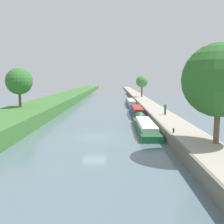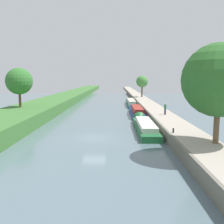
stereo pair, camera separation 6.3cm
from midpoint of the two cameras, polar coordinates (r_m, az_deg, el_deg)
The scene contains 12 objects.
ground_plane at distance 27.69m, azimuth -4.00°, elevation -5.82°, with size 160.00×160.00×0.00m, color slate.
right_towpath at distance 28.38m, azimuth 15.32°, elevation -4.53°, with size 3.49×260.00×1.16m.
stone_quay at distance 27.96m, azimuth 11.59°, elevation -4.55°, with size 0.25×260.00×1.21m.
narrowboat_green at distance 32.22m, azimuth 7.33°, elevation -3.00°, with size 2.12×13.61×2.01m.
narrowboat_blue at distance 44.79m, azimuth 5.60°, elevation 0.17°, with size 1.89×13.10×2.09m.
narrowboat_teal at distance 60.65m, azimuth 4.30°, elevation 2.10°, with size 1.83×16.21×2.02m.
tree_rightbank_near at distance 21.82m, azimuth 23.07°, elevation 6.61°, with size 5.88×5.88×8.06m.
tree_rightbank_midnear at distance 71.89m, azimuth 6.83°, elevation 6.84°, with size 3.32×3.32×6.01m.
tree_leftbank_downstream at distance 42.36m, azimuth -20.20°, elevation 6.52°, with size 4.16×4.16×6.20m.
person_walking at distance 37.45m, azimuth 11.96°, elevation 0.73°, with size 0.34×0.34×1.66m.
mooring_bollard_near at distance 25.32m, azimuth 13.73°, elevation -4.08°, with size 0.16×0.16×0.45m.
mooring_bollard_far at distance 68.29m, azimuth 5.48°, elevation 3.38°, with size 0.16×0.16×0.45m.
Camera 2 is at (2.27, -26.83, 6.44)m, focal length 40.50 mm.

